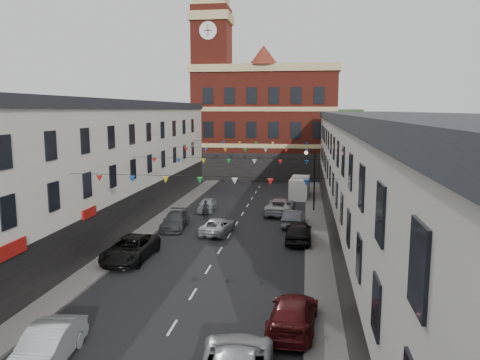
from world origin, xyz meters
The scene contains 20 objects.
ground centered at (0.00, 0.00, 0.00)m, with size 160.00×160.00×0.00m, color black.
pavement_left centered at (-6.90, 2.00, 0.07)m, with size 1.80×64.00×0.15m, color #605E5B.
pavement_right centered at (6.90, 2.00, 0.07)m, with size 1.80×64.00×0.15m, color #605E5B.
terrace_left centered at (-11.78, 1.00, 5.35)m, with size 8.40×56.00×10.70m.
terrace_right centered at (11.78, 1.00, 4.85)m, with size 8.40×56.00×9.70m.
civic_building centered at (0.00, 37.95, 8.14)m, with size 20.60×13.30×18.50m.
clock_tower centered at (-7.50, 35.00, 14.93)m, with size 5.60×5.60×30.00m.
distant_hill centered at (-4.00, 62.00, 5.00)m, with size 40.00×14.00×10.00m, color #2A4A22.
street_lamp centered at (6.55, 14.00, 3.90)m, with size 1.10×0.36×6.00m.
car_left_b centered at (-3.95, -15.74, 0.75)m, with size 1.59×4.56×1.50m, color #B8BDC0.
car_left_c centered at (-5.50, -2.89, 0.78)m, with size 2.59×5.62×1.56m, color black.
car_left_d centered at (-4.86, 5.62, 0.68)m, with size 1.92×4.71×1.37m, color #383A3E.
car_left_e centered at (-3.62, 12.63, 0.65)m, with size 1.53×3.80×1.30m, color #9CA0A4.
car_right_c centered at (5.50, -11.34, 0.74)m, with size 2.06×5.07×1.47m, color #561114.
car_right_d centered at (5.50, 2.98, 0.82)m, with size 1.94×4.83×1.64m, color black.
car_right_e centered at (5.01, 7.82, 0.73)m, with size 1.55×4.46×1.47m, color #494A50.
car_right_f centered at (3.60, 12.42, 0.78)m, with size 2.57×5.58×1.55m, color #ADAFB2.
moving_car centered at (-1.02, 4.57, 0.63)m, with size 2.10×4.56×1.27m, color #ACAFB4.
white_van centered at (5.30, 21.24, 1.14)m, with size 1.99×5.17×2.29m, color white.
pedestrian centered at (-3.00, 9.26, 0.88)m, with size 0.64×0.42×1.76m, color black.
Camera 1 is at (5.92, -31.58, 9.92)m, focal length 35.00 mm.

